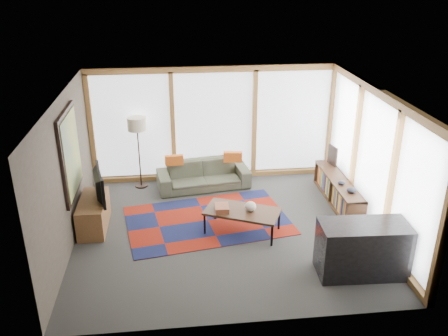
{
  "coord_description": "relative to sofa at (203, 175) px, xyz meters",
  "views": [
    {
      "loc": [
        -0.89,
        -7.63,
        4.58
      ],
      "look_at": [
        0.0,
        0.4,
        1.1
      ],
      "focal_mm": 38.0,
      "sensor_mm": 36.0,
      "label": 1
    }
  ],
  "objects": [
    {
      "name": "tv_console",
      "position": [
        -2.17,
        -1.53,
        -0.01
      ],
      "size": [
        0.48,
        1.15,
        0.57
      ],
      "primitive_type": "cube",
      "color": "brown",
      "rests_on": "ground"
    },
    {
      "name": "bowl_b",
      "position": [
        2.68,
        -1.29,
        0.27
      ],
      "size": [
        0.17,
        0.17,
        0.08
      ],
      "primitive_type": "ellipsoid",
      "rotation": [
        0.0,
        0.0,
        -0.13
      ],
      "color": "black",
      "rests_on": "bookshelf"
    },
    {
      "name": "book_stack",
      "position": [
        0.2,
        -1.97,
        0.21
      ],
      "size": [
        0.26,
        0.32,
        0.1
      ],
      "primitive_type": "cube",
      "rotation": [
        0.0,
        0.0,
        -0.04
      ],
      "color": "brown",
      "rests_on": "coffee_table"
    },
    {
      "name": "bar_counter",
      "position": [
        2.28,
        -3.47,
        0.15
      ],
      "size": [
        1.42,
        0.71,
        0.88
      ],
      "primitive_type": "cube",
      "rotation": [
        0.0,
        0.0,
        -0.04
      ],
      "color": "black",
      "rests_on": "ground"
    },
    {
      "name": "ground",
      "position": [
        0.29,
        -1.92,
        -0.29
      ],
      "size": [
        5.5,
        5.5,
        0.0
      ],
      "primitive_type": "plane",
      "color": "#2F2F2D",
      "rests_on": "ground"
    },
    {
      "name": "pillow_right",
      "position": [
        0.65,
        -0.01,
        0.41
      ],
      "size": [
        0.42,
        0.18,
        0.23
      ],
      "primitive_type": "cube",
      "rotation": [
        0.0,
        0.0,
        -0.13
      ],
      "color": "#C25719",
      "rests_on": "sofa"
    },
    {
      "name": "bowl_a",
      "position": [
        2.76,
        -1.66,
        0.29
      ],
      "size": [
        0.22,
        0.22,
        0.1
      ],
      "primitive_type": "ellipsoid",
      "rotation": [
        0.0,
        0.0,
        0.09
      ],
      "color": "black",
      "rests_on": "bookshelf"
    },
    {
      "name": "room_envelope",
      "position": [
        0.78,
        -1.36,
        1.25
      ],
      "size": [
        5.52,
        5.02,
        2.62
      ],
      "color": "#3C342A",
      "rests_on": "ground"
    },
    {
      "name": "floor_lamp",
      "position": [
        -1.39,
        0.2,
        0.51
      ],
      "size": [
        0.4,
        0.4,
        1.61
      ],
      "primitive_type": null,
      "color": "black",
      "rests_on": "ground"
    },
    {
      "name": "shelf_picture",
      "position": [
        2.82,
        -0.27,
        0.45
      ],
      "size": [
        0.11,
        0.33,
        0.43
      ],
      "primitive_type": "cube",
      "rotation": [
        0.0,
        0.0,
        0.22
      ],
      "color": "black",
      "rests_on": "bookshelf"
    },
    {
      "name": "bookshelf",
      "position": [
        2.72,
        -1.06,
        -0.03
      ],
      "size": [
        0.38,
        2.11,
        0.53
      ],
      "primitive_type": null,
      "color": "black",
      "rests_on": "ground"
    },
    {
      "name": "rug",
      "position": [
        -0.03,
        -1.52,
        -0.29
      ],
      "size": [
        3.35,
        2.46,
        0.01
      ],
      "primitive_type": "cube",
      "rotation": [
        0.0,
        0.0,
        0.17
      ],
      "color": "maroon",
      "rests_on": "ground"
    },
    {
      "name": "vase",
      "position": [
        0.72,
        -2.03,
        0.24
      ],
      "size": [
        0.23,
        0.23,
        0.18
      ],
      "primitive_type": "ellipsoid",
      "rotation": [
        0.0,
        0.0,
        0.09
      ],
      "color": "beige",
      "rests_on": "coffee_table"
    },
    {
      "name": "television",
      "position": [
        -2.09,
        -1.5,
        0.57
      ],
      "size": [
        0.35,
        1.01,
        0.58
      ],
      "primitive_type": "imported",
      "rotation": [
        0.0,
        0.0,
        1.79
      ],
      "color": "black",
      "rests_on": "tv_console"
    },
    {
      "name": "sofa",
      "position": [
        0.0,
        0.0,
        0.0
      ],
      "size": [
        2.1,
        1.05,
        0.59
      ],
      "primitive_type": "imported",
      "rotation": [
        0.0,
        0.0,
        0.14
      ],
      "color": "#393D2E",
      "rests_on": "ground"
    },
    {
      "name": "pillow_left",
      "position": [
        -0.63,
        -0.04,
        0.4
      ],
      "size": [
        0.4,
        0.16,
        0.22
      ],
      "primitive_type": "cube",
      "rotation": [
        0.0,
        0.0,
        0.1
      ],
      "color": "#C25719",
      "rests_on": "sofa"
    },
    {
      "name": "coffee_table",
      "position": [
        0.57,
        -2.0,
        -0.07
      ],
      "size": [
        1.5,
        1.17,
        0.45
      ],
      "primitive_type": null,
      "rotation": [
        0.0,
        0.0,
        -0.43
      ],
      "color": "black",
      "rests_on": "ground"
    }
  ]
}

